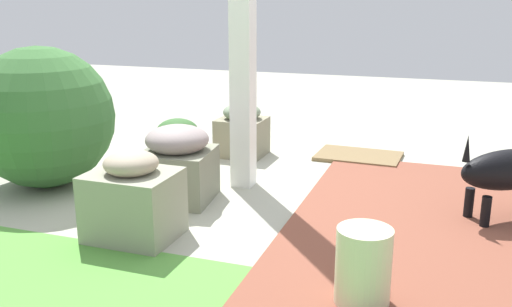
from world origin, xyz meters
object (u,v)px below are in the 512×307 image
Objects in this scene: stone_planter_mid at (178,164)px; stone_planter_far at (133,199)px; terracotta_pot_broad at (178,140)px; ceramic_urn at (363,268)px; doormat at (359,156)px; round_shrub at (43,117)px; stone_planter_nearest at (242,131)px.

stone_planter_far is at bearing 93.88° from stone_planter_mid.
stone_planter_mid reaches higher than terracotta_pot_broad.
ceramic_urn reaches higher than doormat.
round_shrub reaches higher than ceramic_urn.
terracotta_pot_broad is 1.44m from doormat.
stone_planter_far is 2.13m from doormat.
stone_planter_far is 1.19m from round_shrub.
stone_planter_nearest is at bearing -57.52° from ceramic_urn.
doormat is (-0.92, -1.33, -0.22)m from stone_planter_mid.
stone_planter_nearest reaches higher than ceramic_urn.
stone_planter_mid reaches higher than stone_planter_nearest.
stone_planter_far is (-0.04, 0.60, -0.02)m from stone_planter_mid.
ceramic_urn is (-2.26, 0.87, -0.30)m from round_shrub.
stone_planter_far is 0.50× the size of round_shrub.
round_shrub is at bearing -29.36° from stone_planter_far.
round_shrub is 2.37m from doormat.
doormat is (-1.24, -0.71, -0.20)m from terracotta_pot_broad.
stone_planter_nearest is 1.24× the size of ceramic_urn.
stone_planter_nearest is 0.59m from terracotta_pot_broad.
round_shrub is at bearing 49.40° from stone_planter_nearest.
ceramic_urn is (-1.28, 2.01, -0.03)m from stone_planter_nearest.
terracotta_pot_broad is at bearing 29.76° from doormat.
terracotta_pot_broad is 0.58× the size of doormat.
stone_planter_far is at bearing -13.43° from ceramic_urn.
stone_planter_mid is 0.51× the size of round_shrub.
doormat is (0.37, -2.23, -0.15)m from ceramic_urn.
stone_planter_mid is (0.01, 1.11, 0.03)m from stone_planter_nearest.
round_shrub is at bearing 35.78° from doormat.
stone_planter_mid is 1.41× the size of ceramic_urn.
stone_planter_far is at bearing 150.64° from round_shrub.
stone_planter_far is 1.26× the size of terracotta_pot_broad.
ceramic_urn is (-1.60, 1.52, -0.04)m from terracotta_pot_broad.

